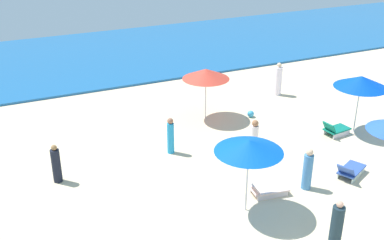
{
  "coord_description": "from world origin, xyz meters",
  "views": [
    {
      "loc": [
        -7.95,
        -6.26,
        9.12
      ],
      "look_at": [
        -0.46,
        10.08,
        0.95
      ],
      "focal_mm": 44.32,
      "sensor_mm": 36.0,
      "label": 1
    }
  ],
  "objects_px": {
    "beachgoer_2": "(171,136)",
    "beachgoer_4": "(308,170)",
    "beachgoer_0": "(56,165)",
    "beach_ball_2": "(251,114)",
    "umbrella_1": "(249,146)",
    "umbrella_3": "(206,74)",
    "lounge_chair_4_0": "(336,129)",
    "umbrella_4": "(361,82)",
    "lounge_chair_1_0": "(266,189)",
    "beachgoer_1": "(336,227)",
    "lounge_chair_2_0": "(350,170)",
    "beachgoer_3": "(254,140)",
    "beachgoer_5": "(278,80)"
  },
  "relations": [
    {
      "from": "umbrella_3",
      "to": "umbrella_4",
      "type": "relative_size",
      "value": 0.94
    },
    {
      "from": "beachgoer_5",
      "to": "beach_ball_2",
      "type": "distance_m",
      "value": 3.44
    },
    {
      "from": "umbrella_3",
      "to": "beachgoer_0",
      "type": "xyz_separation_m",
      "value": [
        -7.33,
        -2.86,
        -1.48
      ]
    },
    {
      "from": "lounge_chair_4_0",
      "to": "beachgoer_1",
      "type": "relative_size",
      "value": 0.78
    },
    {
      "from": "beach_ball_2",
      "to": "beachgoer_0",
      "type": "bearing_deg",
      "value": -167.76
    },
    {
      "from": "beachgoer_4",
      "to": "beach_ball_2",
      "type": "height_order",
      "value": "beachgoer_4"
    },
    {
      "from": "umbrella_1",
      "to": "beachgoer_3",
      "type": "relative_size",
      "value": 1.55
    },
    {
      "from": "beachgoer_2",
      "to": "beachgoer_4",
      "type": "xyz_separation_m",
      "value": [
        3.33,
        -4.43,
        -0.0
      ]
    },
    {
      "from": "lounge_chair_2_0",
      "to": "beachgoer_4",
      "type": "distance_m",
      "value": 2.02
    },
    {
      "from": "lounge_chair_2_0",
      "to": "beachgoer_2",
      "type": "height_order",
      "value": "beachgoer_2"
    },
    {
      "from": "lounge_chair_4_0",
      "to": "beachgoer_3",
      "type": "height_order",
      "value": "beachgoer_3"
    },
    {
      "from": "beachgoer_1",
      "to": "umbrella_3",
      "type": "bearing_deg",
      "value": 58.32
    },
    {
      "from": "lounge_chair_1_0",
      "to": "beachgoer_5",
      "type": "relative_size",
      "value": 0.84
    },
    {
      "from": "beachgoer_0",
      "to": "beachgoer_1",
      "type": "distance_m",
      "value": 9.7
    },
    {
      "from": "beachgoer_4",
      "to": "lounge_chair_4_0",
      "type": "bearing_deg",
      "value": -152.27
    },
    {
      "from": "lounge_chair_4_0",
      "to": "beachgoer_2",
      "type": "bearing_deg",
      "value": 71.26
    },
    {
      "from": "beachgoer_1",
      "to": "beach_ball_2",
      "type": "xyz_separation_m",
      "value": [
        2.66,
        9.08,
        -0.58
      ]
    },
    {
      "from": "lounge_chair_2_0",
      "to": "umbrella_4",
      "type": "xyz_separation_m",
      "value": [
        2.83,
        2.95,
        2.05
      ]
    },
    {
      "from": "lounge_chair_4_0",
      "to": "beachgoer_4",
      "type": "xyz_separation_m",
      "value": [
        -3.77,
        -2.94,
        0.47
      ]
    },
    {
      "from": "umbrella_1",
      "to": "beachgoer_4",
      "type": "bearing_deg",
      "value": 5.54
    },
    {
      "from": "lounge_chair_1_0",
      "to": "umbrella_1",
      "type": "bearing_deg",
      "value": 121.51
    },
    {
      "from": "lounge_chair_1_0",
      "to": "lounge_chair_4_0",
      "type": "relative_size",
      "value": 1.17
    },
    {
      "from": "umbrella_3",
      "to": "lounge_chair_4_0",
      "type": "bearing_deg",
      "value": -43.08
    },
    {
      "from": "umbrella_4",
      "to": "lounge_chair_1_0",
      "type": "bearing_deg",
      "value": -156.94
    },
    {
      "from": "beachgoer_4",
      "to": "beachgoer_5",
      "type": "height_order",
      "value": "beachgoer_5"
    },
    {
      "from": "lounge_chair_1_0",
      "to": "beachgoer_1",
      "type": "height_order",
      "value": "beachgoer_1"
    },
    {
      "from": "lounge_chair_2_0",
      "to": "beachgoer_0",
      "type": "relative_size",
      "value": 1.03
    },
    {
      "from": "umbrella_4",
      "to": "umbrella_1",
      "type": "bearing_deg",
      "value": -156.83
    },
    {
      "from": "umbrella_3",
      "to": "lounge_chair_1_0",
      "type": "bearing_deg",
      "value": -98.11
    },
    {
      "from": "lounge_chair_4_0",
      "to": "beach_ball_2",
      "type": "xyz_separation_m",
      "value": [
        -2.34,
        3.19,
        -0.11
      ]
    },
    {
      "from": "lounge_chair_1_0",
      "to": "lounge_chair_4_0",
      "type": "bearing_deg",
      "value": -55.18
    },
    {
      "from": "beachgoer_2",
      "to": "beachgoer_4",
      "type": "relative_size",
      "value": 0.98
    },
    {
      "from": "lounge_chair_1_0",
      "to": "beachgoer_4",
      "type": "xyz_separation_m",
      "value": [
        1.5,
        -0.24,
        0.51
      ]
    },
    {
      "from": "umbrella_1",
      "to": "beachgoer_0",
      "type": "bearing_deg",
      "value": 140.36
    },
    {
      "from": "lounge_chair_1_0",
      "to": "beachgoer_3",
      "type": "distance_m",
      "value": 2.63
    },
    {
      "from": "beachgoer_1",
      "to": "beachgoer_2",
      "type": "relative_size",
      "value": 1.06
    },
    {
      "from": "beachgoer_1",
      "to": "beachgoer_3",
      "type": "relative_size",
      "value": 0.97
    },
    {
      "from": "beachgoer_0",
      "to": "umbrella_4",
      "type": "bearing_deg",
      "value": -139.07
    },
    {
      "from": "lounge_chair_1_0",
      "to": "umbrella_3",
      "type": "relative_size",
      "value": 0.61
    },
    {
      "from": "beachgoer_2",
      "to": "umbrella_1",
      "type": "bearing_deg",
      "value": -67.62
    },
    {
      "from": "lounge_chair_2_0",
      "to": "beach_ball_2",
      "type": "distance_m",
      "value": 6.18
    },
    {
      "from": "lounge_chair_1_0",
      "to": "umbrella_4",
      "type": "xyz_separation_m",
      "value": [
        6.29,
        2.68,
        2.08
      ]
    },
    {
      "from": "umbrella_3",
      "to": "beachgoer_4",
      "type": "distance_m",
      "value": 7.13
    },
    {
      "from": "lounge_chair_2_0",
      "to": "beachgoer_1",
      "type": "height_order",
      "value": "beachgoer_1"
    },
    {
      "from": "umbrella_3",
      "to": "beachgoer_5",
      "type": "height_order",
      "value": "umbrella_3"
    },
    {
      "from": "lounge_chair_1_0",
      "to": "beach_ball_2",
      "type": "distance_m",
      "value": 6.58
    },
    {
      "from": "beachgoer_0",
      "to": "beach_ball_2",
      "type": "relative_size",
      "value": 4.61
    },
    {
      "from": "beachgoer_2",
      "to": "beachgoer_4",
      "type": "bearing_deg",
      "value": -39.45
    },
    {
      "from": "lounge_chair_4_0",
      "to": "beachgoer_0",
      "type": "height_order",
      "value": "beachgoer_0"
    },
    {
      "from": "umbrella_1",
      "to": "beachgoer_1",
      "type": "bearing_deg",
      "value": -63.01
    }
  ]
}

